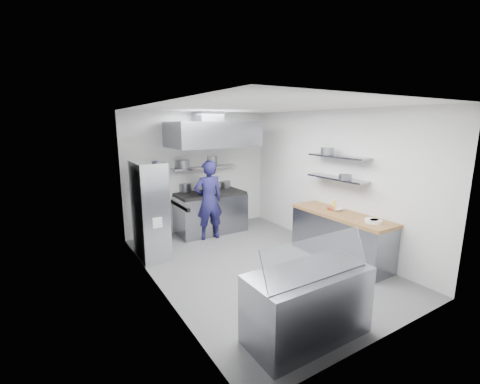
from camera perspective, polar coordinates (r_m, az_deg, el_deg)
floor at (r=6.04m, az=3.05°, el=-12.71°), size 5.00×5.00×0.00m
ceiling at (r=5.50m, az=3.38°, el=14.86°), size 5.00×5.00×0.00m
wall_back at (r=7.76m, az=-7.35°, el=3.56°), size 3.60×2.80×0.02m
wall_front at (r=3.89m, az=24.75°, el=-5.91°), size 3.60×2.80×0.02m
wall_left at (r=4.84m, az=-14.65°, el=-1.82°), size 2.80×5.00×0.02m
wall_right at (r=6.78m, az=15.84°, el=1.99°), size 2.80×5.00×0.02m
gas_range at (r=7.65m, az=-5.25°, el=-3.81°), size 1.60×0.80×0.90m
cooktop at (r=7.53m, az=-5.32°, el=-0.29°), size 1.57×0.78×0.06m
stock_pot_left at (r=7.65m, az=-9.71°, el=0.78°), size 0.27×0.27×0.20m
stock_pot_mid at (r=7.48m, az=-4.98°, el=0.81°), size 0.36×0.36×0.24m
stock_pot_right at (r=8.08m, az=-2.66°, el=1.39°), size 0.27×0.27×0.16m
over_range_shelf at (r=7.64m, az=-6.20°, el=4.37°), size 1.60×0.30×0.04m
shelf_pot_a at (r=7.46m, az=-10.09°, el=4.92°), size 0.28×0.28×0.18m
shelf_pot_b at (r=7.96m, az=-5.25°, el=5.63°), size 0.33×0.33×0.22m
extractor_hood at (r=7.21m, az=-4.90°, el=10.16°), size 1.90×1.15×0.55m
hood_duct at (r=7.41m, az=-5.76°, el=13.13°), size 0.55×0.55×0.24m
red_firebox at (r=7.29m, az=-16.17°, el=2.80°), size 0.22×0.10×0.26m
chef at (r=7.09m, az=-5.61°, el=-1.47°), size 0.68×0.49×1.76m
wire_rack at (r=6.30m, az=-15.75°, el=-3.15°), size 0.50×0.90×1.85m
rack_bin_a at (r=5.99m, az=-14.70°, el=-5.11°), size 0.16×0.20×0.18m
rack_bin_b at (r=6.27m, az=-16.07°, el=0.27°), size 0.13×0.17×0.15m
rack_jar at (r=5.85m, az=-14.90°, el=4.50°), size 0.10×0.10×0.18m
knife_strip at (r=3.98m, az=-10.60°, el=-2.34°), size 0.04×0.55×0.05m
prep_counter_base at (r=6.40m, az=17.33°, el=-7.76°), size 0.62×2.00×0.84m
prep_counter_top at (r=6.27m, az=17.58°, el=-3.88°), size 0.65×2.04×0.06m
plate_stack_a at (r=5.84m, az=22.34°, el=-4.75°), size 0.22×0.22×0.06m
plate_stack_b at (r=5.82m, az=23.01°, el=-4.88°), size 0.20×0.20×0.06m
copper_pan at (r=6.43m, az=15.89°, el=-2.82°), size 0.14×0.14×0.06m
squeeze_bottle at (r=6.45m, az=16.35°, el=-2.25°), size 0.06×0.06×0.18m
mixing_bowl at (r=6.41m, az=16.85°, el=-2.97°), size 0.23×0.23×0.05m
wall_shelf_lower at (r=6.44m, az=16.87°, el=2.34°), size 0.30×1.30×0.04m
wall_shelf_upper at (r=6.39m, az=17.10°, el=6.05°), size 0.30×1.30×0.04m
shelf_pot_c at (r=6.18m, az=18.22°, el=2.52°), size 0.23×0.23×0.10m
shelf_pot_d at (r=6.46m, az=15.25°, el=7.01°), size 0.25×0.25×0.14m
display_case at (r=4.10m, az=11.89°, el=-19.01°), size 1.50×0.70×0.85m
display_glass at (r=3.74m, az=13.60°, el=-11.21°), size 1.47×0.19×0.42m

